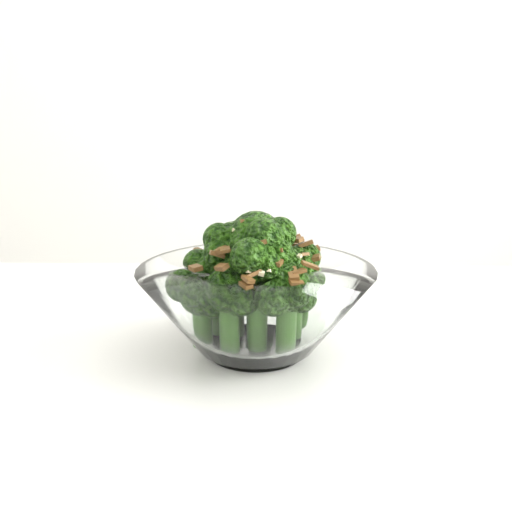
{
  "coord_description": "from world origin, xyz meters",
  "views": [
    {
      "loc": [
        -0.07,
        -0.23,
        0.95
      ],
      "look_at": [
        -0.05,
        0.21,
        0.83
      ],
      "focal_mm": 40.0,
      "sensor_mm": 36.0,
      "label": 1
    }
  ],
  "objects": [
    {
      "name": "broccoli_dish",
      "position": [
        -0.05,
        0.21,
        0.8
      ],
      "size": [
        0.19,
        0.19,
        0.12
      ],
      "color": "white",
      "rests_on": "table"
    }
  ]
}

